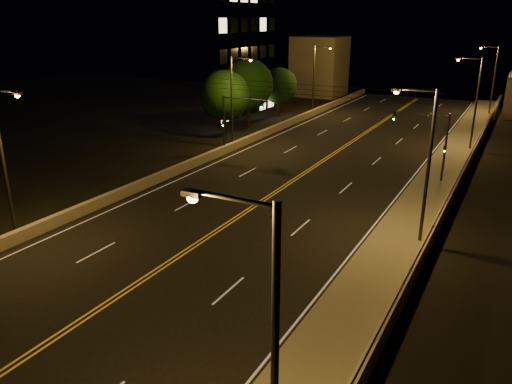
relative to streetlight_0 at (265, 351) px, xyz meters
The scene contains 22 objects.
road 22.99m from the streetlight_0, 121.02° to the left, with size 18.00×120.00×0.02m, color black.
sidewalk 19.87m from the streetlight_0, 92.17° to the left, with size 3.60×120.00×0.30m, color gray.
curb 20.05m from the streetlight_0, 97.71° to the left, with size 0.14×120.00×0.15m, color gray.
parapet_wall 19.72m from the streetlight_0, 87.24° to the left, with size 0.30×120.00×1.00m, color #A69F8B.
jersey_barrier 29.00m from the streetlight_0, 137.87° to the left, with size 0.45×120.00×0.79m, color #A69F8B.
distant_building_left 78.30m from the streetlight_0, 110.58° to the left, with size 8.00×8.00×9.83m, color gray.
parapet_rail 19.61m from the streetlight_0, 87.24° to the left, with size 0.06×0.06×120.00m, color black.
lane_markings 22.93m from the streetlight_0, 121.11° to the left, with size 17.32×116.00×0.00m.
streetlight_0 is the anchor object (origin of this frame).
streetlight_1 19.69m from the streetlight_0, 90.00° to the left, with size 2.55×0.28×9.28m.
streetlight_2 44.80m from the streetlight_0, 90.00° to the left, with size 2.55×0.28×9.28m.
streetlight_3 66.70m from the streetlight_0, 90.00° to the left, with size 2.55×0.28×9.28m.
streetlight_4 23.14m from the streetlight_0, 157.94° to the left, with size 2.55×0.28×9.28m.
streetlight_5 40.66m from the streetlight_0, 121.84° to the left, with size 2.55×0.28×9.28m.
streetlight_6 60.41m from the streetlight_0, 110.80° to the left, with size 2.55×0.28×9.28m.
traffic_signal_right 32.40m from the streetlight_0, 92.76° to the left, with size 5.11×0.31×5.79m.
traffic_signal_left 38.20m from the streetlight_0, 122.12° to the left, with size 5.11×0.31×5.79m.
overhead_wires 30.97m from the streetlight_0, 111.90° to the left, with size 22.00×0.03×0.83m.
building_tower 60.77m from the streetlight_0, 129.51° to the left, with size 24.00×15.00×28.56m.
tree_0 45.59m from the streetlight_0, 123.05° to the left, with size 5.54×5.54×7.51m.
tree_1 51.18m from the streetlight_0, 119.74° to the left, with size 6.10×6.10×8.26m.
tree_2 58.26m from the streetlight_0, 115.51° to the left, with size 4.83×4.83×6.55m.
Camera 1 is at (16.11, -8.09, 12.95)m, focal length 35.00 mm.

